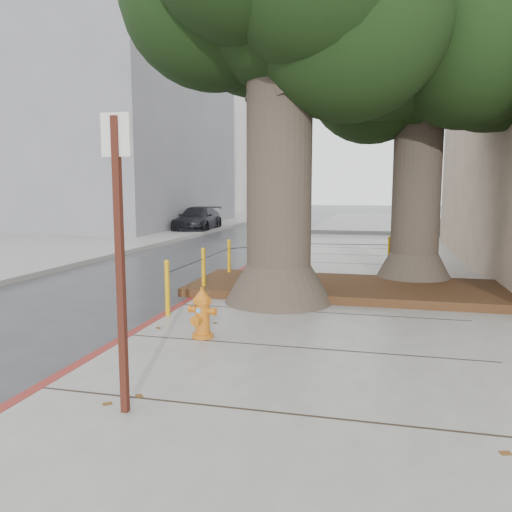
{
  "coord_description": "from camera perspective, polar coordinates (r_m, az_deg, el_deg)",
  "views": [
    {
      "loc": [
        1.46,
        -6.39,
        2.23
      ],
      "look_at": [
        -0.56,
        1.96,
        1.1
      ],
      "focal_mm": 35.0,
      "sensor_mm": 36.0,
      "label": 1
    }
  ],
  "objects": [
    {
      "name": "ground",
      "position": [
        6.93,
        0.7,
        -11.29
      ],
      "size": [
        140.0,
        140.0,
        0.0
      ],
      "primitive_type": "plane",
      "color": "#28282B",
      "rests_on": "ground"
    },
    {
      "name": "sidewalk_far",
      "position": [
        36.74,
        20.7,
        3.67
      ],
      "size": [
        16.0,
        20.0,
        0.15
      ],
      "primitive_type": "cube",
      "color": "slate",
      "rests_on": "ground"
    },
    {
      "name": "curb_red",
      "position": [
        9.78,
        -7.51,
        -5.29
      ],
      "size": [
        0.14,
        26.0,
        0.16
      ],
      "primitive_type": "cube",
      "color": "maroon",
      "rests_on": "ground"
    },
    {
      "name": "planter_bed",
      "position": [
        10.5,
        10.3,
        -3.6
      ],
      "size": [
        6.4,
        2.6,
        0.16
      ],
      "primitive_type": "cube",
      "color": "black",
      "rests_on": "sidewalk_main"
    },
    {
      "name": "building_far_grey",
      "position": [
        33.03,
        -16.91,
        13.75
      ],
      "size": [
        12.0,
        16.0,
        12.0
      ],
      "primitive_type": "cube",
      "color": "slate",
      "rests_on": "ground"
    },
    {
      "name": "building_far_white",
      "position": [
        54.86,
        -6.31,
        12.99
      ],
      "size": [
        12.0,
        18.0,
        15.0
      ],
      "primitive_type": "cube",
      "color": "silver",
      "rests_on": "ground"
    },
    {
      "name": "tree_near",
      "position": [
        9.84,
        5.01,
        26.18
      ],
      "size": [
        4.5,
        3.8,
        7.68
      ],
      "color": "#4C3F33",
      "rests_on": "sidewalk_main"
    },
    {
      "name": "tree_far",
      "position": [
        12.1,
        20.09,
        20.39
      ],
      "size": [
        4.5,
        3.8,
        7.17
      ],
      "color": "#4C3F33",
      "rests_on": "sidewalk_main"
    },
    {
      "name": "bollard_ring",
      "position": [
        11.13,
        1.38,
        -0.59
      ],
      "size": [
        3.79,
        5.39,
        0.95
      ],
      "color": "#CB8F0B",
      "rests_on": "sidewalk_main"
    },
    {
      "name": "fire_hydrant",
      "position": [
        7.16,
        -6.18,
        -6.52
      ],
      "size": [
        0.39,
        0.37,
        0.73
      ],
      "rotation": [
        0.0,
        0.0,
        -0.21
      ],
      "color": "#C86714",
      "rests_on": "sidewalk_main"
    },
    {
      "name": "signpost",
      "position": [
        4.7,
        -15.32,
        0.88
      ],
      "size": [
        0.27,
        0.07,
        2.76
      ],
      "rotation": [
        0.0,
        0.0,
        0.02
      ],
      "color": "#471911",
      "rests_on": "sidewalk_main"
    },
    {
      "name": "car_silver",
      "position": [
        24.5,
        24.46,
        3.22
      ],
      "size": [
        4.19,
        2.13,
        1.37
      ],
      "primitive_type": "imported",
      "rotation": [
        0.0,
        0.0,
        1.7
      ],
      "color": "#939497",
      "rests_on": "ground"
    },
    {
      "name": "car_dark",
      "position": [
        27.51,
        -6.66,
        4.21
      ],
      "size": [
        2.17,
        4.72,
        1.34
      ],
      "primitive_type": "imported",
      "rotation": [
        0.0,
        0.0,
        0.06
      ],
      "color": "black",
      "rests_on": "ground"
    }
  ]
}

